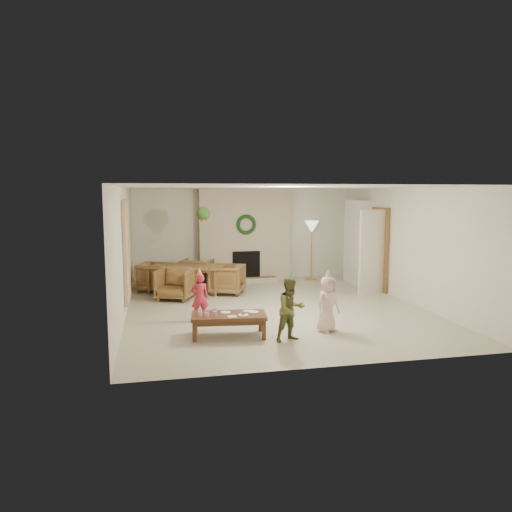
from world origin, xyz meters
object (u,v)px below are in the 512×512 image
object	(u,v)px
dining_table	(187,279)
dining_chair_right	(227,279)
child_red	(200,298)
child_pink	(328,304)
child_plaid	(291,309)
dining_chair_near	(175,284)
dining_chair_far	(197,273)
dining_chair_left	(156,277)
coffee_table_top	(229,316)

from	to	relation	value
dining_table	dining_chair_right	world-z (taller)	dining_chair_right
dining_chair_right	child_red	xyz separation A→B (m)	(-0.86, -2.35, 0.10)
child_pink	dining_table	bearing A→B (deg)	95.20
child_pink	child_plaid	bearing A→B (deg)	-177.65
child_red	child_pink	xyz separation A→B (m)	(2.10, -1.10, 0.03)
dining_chair_near	child_pink	world-z (taller)	child_pink
dining_chair_near	dining_table	bearing A→B (deg)	90.00
dining_chair_right	child_red	bearing A→B (deg)	2.09
child_red	dining_table	bearing A→B (deg)	-91.85
dining_table	dining_chair_far	bearing A→B (deg)	90.00
child_red	dining_chair_near	bearing A→B (deg)	-82.82
dining_chair_near	child_plaid	world-z (taller)	child_plaid
dining_chair_right	dining_chair_left	bearing A→B (deg)	-90.00
dining_chair_near	child_pink	bearing A→B (deg)	-29.21
dining_table	child_plaid	xyz separation A→B (m)	(1.39, -4.21, 0.20)
child_red	dining_chair_far	bearing A→B (deg)	-97.10
dining_chair_right	child_pink	world-z (taller)	child_pink
dining_chair_left	dining_chair_right	bearing A→B (deg)	-90.00
dining_chair_left	dining_chair_near	bearing A→B (deg)	-135.00
dining_table	coffee_table_top	xyz separation A→B (m)	(0.45, -3.76, 0.03)
dining_chair_near	child_red	world-z (taller)	child_red
child_plaid	dining_chair_left	bearing A→B (deg)	98.59
dining_chair_far	child_red	distance (m)	3.48
dining_chair_near	dining_chair_right	size ratio (longest dim) A/B	1.00
child_plaid	dining_chair_far	bearing A→B (deg)	85.74
dining_chair_right	child_pink	size ratio (longest dim) A/B	0.80
dining_chair_far	child_red	bearing A→B (deg)	108.24
child_plaid	child_pink	xyz separation A→B (m)	(0.77, 0.39, -0.03)
coffee_table_top	child_plaid	distance (m)	1.06
dining_chair_near	child_red	bearing A→B (deg)	-57.48
child_red	child_plaid	size ratio (longest dim) A/B	0.87
coffee_table_top	child_pink	size ratio (longest dim) A/B	1.28
coffee_table_top	child_pink	world-z (taller)	child_pink
dining_table	dining_chair_right	size ratio (longest dim) A/B	2.34
coffee_table_top	child_plaid	xyz separation A→B (m)	(0.95, -0.45, 0.17)
dining_table	coffee_table_top	distance (m)	3.79
dining_chair_left	child_pink	xyz separation A→B (m)	(2.90, -4.13, 0.13)
coffee_table_top	dining_chair_far	bearing A→B (deg)	98.26
dining_chair_far	coffee_table_top	xyz separation A→B (m)	(0.15, -4.50, 0.00)
dining_table	child_plaid	size ratio (longest dim) A/B	1.75
coffee_table_top	child_red	distance (m)	1.10
coffee_table_top	child_red	xyz separation A→B (m)	(-0.38, 1.03, 0.10)
dining_table	dining_chair_near	xyz separation A→B (m)	(-0.30, -0.74, 0.03)
dining_chair_left	child_red	world-z (taller)	child_red
child_red	child_plaid	world-z (taller)	child_plaid
dining_chair_right	coffee_table_top	bearing A→B (deg)	14.17
dining_chair_left	child_pink	size ratio (longest dim) A/B	0.80
dining_chair_left	child_pink	bearing A→B (deg)	-122.70
dining_chair_far	coffee_table_top	size ratio (longest dim) A/B	0.63
child_plaid	child_red	bearing A→B (deg)	115.28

